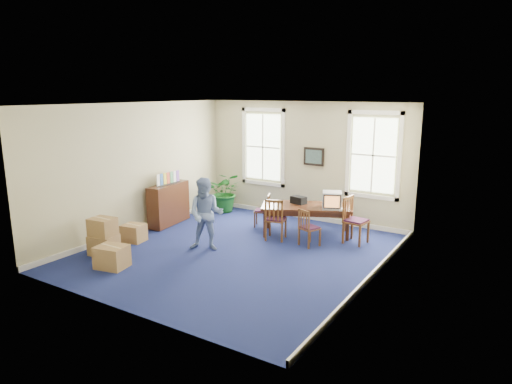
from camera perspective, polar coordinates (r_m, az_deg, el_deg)
The scene contains 25 objects.
floor at distance 10.14m, azimuth -2.29°, elevation -7.48°, with size 6.50×6.50×0.00m, color navy.
ceiling at distance 9.53m, azimuth -2.47°, elevation 10.91°, with size 6.50×6.50×0.00m, color white.
wall_back at distance 12.49m, azimuth 6.07°, elevation 3.87°, with size 6.50×6.50×0.00m, color #BAB38B.
wall_front at distance 7.33m, azimuth -16.86°, elevation -2.80°, with size 6.50×6.50×0.00m, color #BAB38B.
wall_left at distance 11.64m, azimuth -14.68°, elevation 2.90°, with size 6.50×6.50×0.00m, color #BAB38B.
wall_right at distance 8.42m, azimuth 14.73°, elevation -0.70°, with size 6.50×6.50×0.00m, color #BAB38B.
baseboard_back at distance 12.78m, azimuth 5.86°, elevation -2.99°, with size 6.00×0.04×0.12m, color white.
baseboard_left at distance 11.97m, azimuth -14.18°, elevation -4.40°, with size 0.04×6.50×0.12m, color white.
baseboard_right at distance 8.90m, azimuth 13.99°, elevation -10.37°, with size 0.04×6.50×0.12m, color white.
window_left at distance 13.04m, azimuth 0.90°, elevation 5.64°, with size 1.40×0.12×2.20m, color white, non-canonical shape.
window_right at distance 11.73m, azimuth 14.46°, elevation 4.46°, with size 1.40×0.12×2.20m, color white, non-canonical shape.
wall_picture at distance 12.29m, azimuth 7.25°, elevation 4.41°, with size 0.58×0.06×0.48m, color black, non-canonical shape.
conference_table at distance 11.30m, azimuth 6.29°, elevation -3.46°, with size 2.16×0.98×0.74m, color #442212, non-canonical shape.
crt_tv at distance 10.95m, azimuth 9.48°, elevation -1.01°, with size 0.44×0.48×0.40m, color #B7B7BC, non-canonical shape.
game_console at distance 10.84m, azimuth 10.78°, elevation -2.16°, with size 0.15×0.19×0.05m, color white.
equipment_bag at distance 11.33m, azimuth 5.34°, elevation -1.00°, with size 0.36×0.24×0.18m, color black.
chair_near_left at distance 10.83m, azimuth 2.50°, elevation -3.35°, with size 0.46×0.46×1.01m, color brown, non-canonical shape.
chair_near_right at distance 10.46m, azimuth 6.72°, elevation -4.42°, with size 0.39×0.39×0.87m, color brown, non-canonical shape.
chair_end_left at distance 11.87m, azimuth 0.75°, elevation -2.31°, with size 0.38×0.38×0.85m, color brown, non-canonical shape.
chair_end_right at distance 10.79m, azimuth 12.43°, elevation -3.51°, with size 0.49×0.49×1.08m, color brown, non-canonical shape.
man at distance 10.09m, azimuth -6.26°, elevation -2.79°, with size 0.80×0.62×1.63m, color #748DC0.
credenza at distance 12.25m, azimuth -10.85°, elevation -1.54°, with size 0.39×1.37×1.07m, color #442212.
brochure_rack at distance 12.08m, azimuth -10.92°, elevation 1.69°, with size 0.13×0.76×0.33m, color #99999E, non-canonical shape.
potted_plant at distance 13.31m, azimuth -3.85°, elevation 0.01°, with size 1.05×0.92×1.17m, color #134E17.
cardboard_boxes at distance 10.30m, azimuth -17.34°, elevation -5.23°, with size 1.49×1.49×0.85m, color #A27847, non-canonical shape.
Camera 1 is at (5.38, -7.86, 3.47)m, focal length 32.00 mm.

